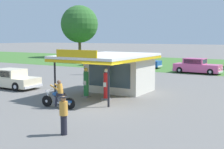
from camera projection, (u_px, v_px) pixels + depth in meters
name	position (u px, v px, depth m)	size (l,w,h in m)	color
ground_plane	(99.00, 108.00, 17.08)	(300.00, 300.00, 0.00)	slate
grass_verge_strip	(217.00, 65.00, 42.68)	(120.00, 24.00, 0.01)	#3D6B2D
service_station_kiosk	(117.00, 69.00, 21.94)	(4.84, 7.13, 3.20)	beige
gas_pump_nearside	(86.00, 84.00, 20.08)	(0.44, 0.44, 1.95)	slate
gas_pump_offside	(106.00, 86.00, 19.29)	(0.44, 0.44, 1.97)	slate
motorcycle_with_rider	(59.00, 96.00, 17.05)	(2.18, 0.70, 1.58)	black
featured_classic_sedan	(9.00, 79.00, 23.92)	(5.45, 2.13, 1.48)	beige
parked_car_back_row_far_right	(101.00, 61.00, 42.54)	(5.21, 3.11, 1.52)	#2D844C
parked_car_back_row_centre_right	(197.00, 66.00, 33.43)	(5.25, 2.15, 1.63)	#E55993
parked_car_back_row_left	(71.00, 58.00, 47.52)	(4.96, 2.25, 1.46)	#B7B7BC
parked_car_back_row_centre_left	(141.00, 62.00, 39.49)	(5.29, 2.21, 1.55)	#19479E
bystander_leaning_by_kiosk	(85.00, 66.00, 32.14)	(0.34, 0.34, 1.78)	black
bystander_standing_back_lot	(64.00, 114.00, 12.34)	(0.35, 0.35, 1.60)	black
tree_oak_right	(80.00, 25.00, 59.81)	(7.28, 7.28, 10.08)	brown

